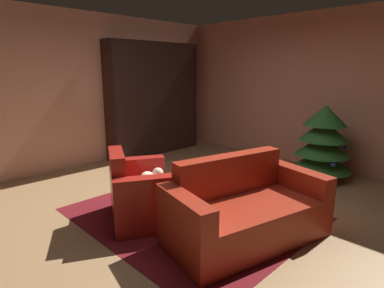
# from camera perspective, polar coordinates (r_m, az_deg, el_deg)

# --- Properties ---
(ground_plane) EXTENTS (6.86, 6.86, 0.00)m
(ground_plane) POSITION_cam_1_polar(r_m,az_deg,el_deg) (4.13, 1.29, -11.55)
(ground_plane) COLOR #9A734B
(wall_back) EXTENTS (5.75, 0.06, 2.71)m
(wall_back) POSITION_cam_1_polar(r_m,az_deg,el_deg) (6.18, 20.51, 8.96)
(wall_back) COLOR tan
(wall_back) RESTS_ON ground
(wall_left) EXTENTS (0.06, 5.83, 2.71)m
(wall_left) POSITION_cam_1_polar(r_m,az_deg,el_deg) (6.08, -18.59, 9.06)
(wall_left) COLOR tan
(wall_left) RESTS_ON ground
(area_rug) EXTENTS (2.63, 2.28, 0.01)m
(area_rug) POSITION_cam_1_polar(r_m,az_deg,el_deg) (4.00, -0.02, -12.36)
(area_rug) COLOR maroon
(area_rug) RESTS_ON ground
(bookshelf_unit) EXTENTS (0.35, 2.13, 2.26)m
(bookshelf_unit) POSITION_cam_1_polar(r_m,az_deg,el_deg) (6.72, -5.71, 7.74)
(bookshelf_unit) COLOR black
(bookshelf_unit) RESTS_ON ground
(armchair_red) EXTENTS (1.15, 1.05, 0.84)m
(armchair_red) POSITION_cam_1_polar(r_m,az_deg,el_deg) (3.82, -9.36, -8.90)
(armchair_red) COLOR maroon
(armchair_red) RESTS_ON ground
(couch_red) EXTENTS (1.19, 1.82, 0.84)m
(couch_red) POSITION_cam_1_polar(r_m,az_deg,el_deg) (3.41, 9.41, -11.86)
(couch_red) COLOR maroon
(couch_red) RESTS_ON ground
(coffee_table) EXTENTS (0.70, 0.70, 0.42)m
(coffee_table) POSITION_cam_1_polar(r_m,az_deg,el_deg) (3.78, -0.43, -7.67)
(coffee_table) COLOR black
(coffee_table) RESTS_ON ground
(book_stack_on_table) EXTENTS (0.22, 0.17, 0.11)m
(book_stack_on_table) POSITION_cam_1_polar(r_m,az_deg,el_deg) (3.75, -1.09, -6.34)
(book_stack_on_table) COLOR #357C52
(book_stack_on_table) RESTS_ON coffee_table
(bottle_on_table) EXTENTS (0.07, 0.07, 0.22)m
(bottle_on_table) POSITION_cam_1_polar(r_m,az_deg,el_deg) (3.56, 0.38, -6.82)
(bottle_on_table) COLOR #1A5329
(bottle_on_table) RESTS_ON coffee_table
(decorated_tree) EXTENTS (0.93, 0.93, 1.19)m
(decorated_tree) POSITION_cam_1_polar(r_m,az_deg,el_deg) (5.50, 22.43, 0.34)
(decorated_tree) COLOR brown
(decorated_tree) RESTS_ON ground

